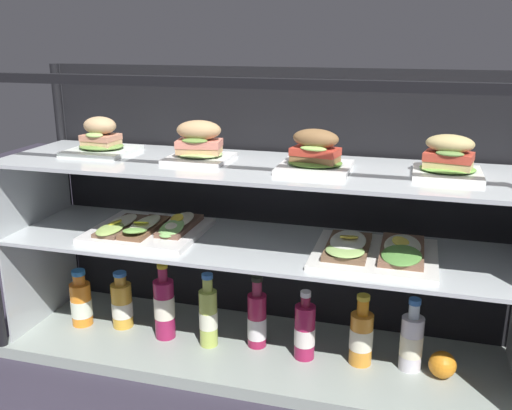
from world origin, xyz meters
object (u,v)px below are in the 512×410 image
Objects in this scene: plated_roll_sandwich_mid_left at (101,140)px; plated_roll_sandwich_right_of_center at (448,160)px; juice_bottle_back_left at (122,304)px; juice_bottle_tucked_behind at (164,307)px; open_sandwich_tray_center at (374,251)px; plated_roll_sandwich_far_left at (199,144)px; plated_roll_sandwich_near_left_corner at (315,155)px; orange_fruit_beside_bottles at (442,365)px; juice_bottle_front_fourth at (257,320)px; juice_bottle_front_left_end at (305,331)px; juice_bottle_front_middle at (411,342)px; open_sandwich_tray_mid_left at (148,228)px; juice_bottle_near_post at (361,337)px; juice_bottle_front_second at (81,303)px; juice_bottle_front_right_end at (208,316)px.

plated_roll_sandwich_right_of_center is at bearing -0.88° from plated_roll_sandwich_mid_left.
juice_bottle_tucked_behind reaches higher than juice_bottle_back_left.
plated_roll_sandwich_right_of_center reaches higher than open_sandwich_tray_center.
plated_roll_sandwich_mid_left is at bearing 167.11° from juice_bottle_tucked_behind.
plated_roll_sandwich_right_of_center is 0.70× the size of juice_bottle_tucked_behind.
plated_roll_sandwich_far_left is 0.63m from juice_bottle_back_left.
orange_fruit_beside_bottles is (0.39, 0.00, -0.59)m from plated_roll_sandwich_near_left_corner.
juice_bottle_front_left_end is (0.16, -0.03, -0.00)m from juice_bottle_front_fourth.
juice_bottle_front_middle is at bearing 4.50° from plated_roll_sandwich_near_left_corner.
juice_bottle_front_left_end is (0.34, -0.03, -0.55)m from plated_roll_sandwich_far_left.
juice_bottle_tucked_behind is (-0.82, -0.03, -0.52)m from plated_roll_sandwich_right_of_center.
plated_roll_sandwich_far_left is 1.02× the size of plated_roll_sandwich_right_of_center.
open_sandwich_tray_mid_left is at bearing -179.85° from orange_fruit_beside_bottles.
plated_roll_sandwich_right_of_center is at bearing -0.21° from plated_roll_sandwich_far_left.
plated_roll_sandwich_near_left_corner reaches higher than juice_bottle_back_left.
plated_roll_sandwich_mid_left reaches higher than orange_fruit_beside_bottles.
open_sandwich_tray_mid_left is at bearing -179.30° from juice_bottle_near_post.
juice_bottle_front_second and juice_bottle_back_left have the same top height.
plated_roll_sandwich_far_left is 0.53× the size of open_sandwich_tray_center.
juice_bottle_front_second is (-0.10, -0.05, -0.55)m from plated_roll_sandwich_mid_left.
juice_bottle_front_middle is (0.14, 0.01, 0.00)m from juice_bottle_near_post.
plated_roll_sandwich_near_left_corner is 0.57m from juice_bottle_front_fourth.
plated_roll_sandwich_far_left is 0.93× the size of plated_roll_sandwich_near_left_corner.
orange_fruit_beside_bottles is at bearing 0.50° from plated_roll_sandwich_near_left_corner.
juice_bottle_front_right_end is at bearing -3.83° from open_sandwich_tray_mid_left.
juice_bottle_front_middle is at bearing 5.58° from juice_bottle_near_post.
juice_bottle_front_second is 0.83× the size of juice_bottle_front_fourth.
juice_bottle_front_second is at bearing -179.80° from plated_roll_sandwich_near_left_corner.
open_sandwich_tray_center is 0.28m from juice_bottle_near_post.
juice_bottle_near_post is at bearing -0.92° from juice_bottle_back_left.
juice_bottle_front_fourth reaches higher than juice_bottle_front_left_end.
juice_bottle_front_left_end reaches higher than juice_bottle_front_second.
plated_roll_sandwich_mid_left reaches higher than plated_roll_sandwich_right_of_center.
open_sandwich_tray_mid_left is 0.69m from open_sandwich_tray_center.
plated_roll_sandwich_mid_left reaches higher than open_sandwich_tray_center.
plated_roll_sandwich_far_left is 0.76× the size of juice_bottle_front_fourth.
open_sandwich_tray_mid_left is 1.44× the size of juice_bottle_front_fourth.
juice_bottle_tucked_behind is 1.16× the size of juice_bottle_front_left_end.
open_sandwich_tray_mid_left is at bearing 172.54° from juice_bottle_tucked_behind.
juice_bottle_tucked_behind is 1.07× the size of juice_bottle_front_fourth.
juice_bottle_near_post is (-0.02, 0.01, -0.28)m from open_sandwich_tray_center.
open_sandwich_tray_center is at bearing -1.71° from juice_bottle_back_left.
juice_bottle_front_middle is (0.77, 0.03, -0.02)m from juice_bottle_tucked_behind.
plated_roll_sandwich_right_of_center is 0.78× the size of juice_bottle_front_middle.
plated_roll_sandwich_far_left reaches higher than juice_bottle_front_second.
plated_roll_sandwich_mid_left is at bearing 25.82° from juice_bottle_front_second.
plated_roll_sandwich_near_left_corner is 0.82× the size of juice_bottle_front_fourth.
juice_bottle_front_fourth is at bearing 0.36° from juice_bottle_back_left.
plated_roll_sandwich_far_left is at bearing 1.67° from juice_bottle_back_left.
orange_fruit_beside_bottles is (0.56, -0.02, -0.05)m from juice_bottle_front_fourth.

